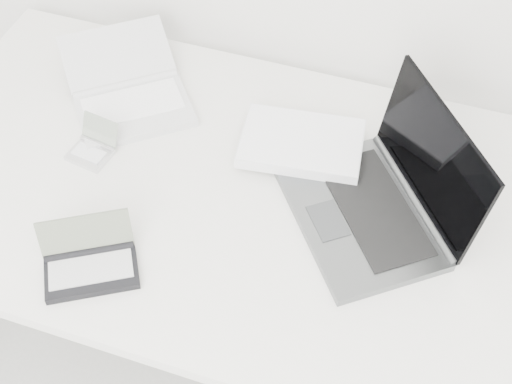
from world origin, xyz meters
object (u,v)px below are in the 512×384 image
(laptop_large, at_px, (353,180))
(palmtop_charcoal, at_px, (90,263))
(netbook_open_white, at_px, (129,94))
(desk, at_px, (276,214))

(laptop_large, xyz_separation_m, palmtop_charcoal, (-0.41, -0.34, -0.02))
(netbook_open_white, bearing_deg, laptop_large, -48.95)
(desk, bearing_deg, netbook_open_white, 157.11)
(desk, distance_m, netbook_open_white, 0.44)
(netbook_open_white, bearing_deg, desk, -61.33)
(netbook_open_white, height_order, palmtop_charcoal, palmtop_charcoal)
(laptop_large, xyz_separation_m, netbook_open_white, (-0.54, 0.10, -0.02))
(laptop_large, bearing_deg, palmtop_charcoal, -88.52)
(palmtop_charcoal, bearing_deg, laptop_large, 8.45)
(desk, height_order, netbook_open_white, netbook_open_white)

